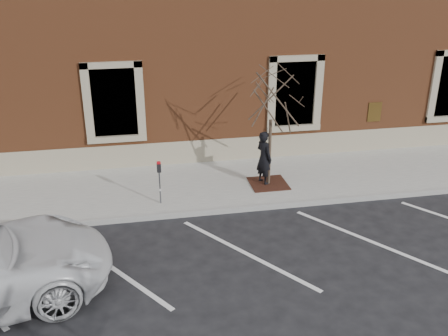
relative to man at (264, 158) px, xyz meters
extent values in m
plane|color=#28282B|center=(-1.40, -1.41, -0.99)|extent=(120.00, 120.00, 0.00)
cube|color=beige|center=(-1.40, 0.34, -0.92)|extent=(40.00, 3.50, 0.15)
cube|color=#9E9E99|center=(-1.40, -1.46, -0.92)|extent=(40.00, 0.12, 0.15)
cube|color=brown|center=(-1.40, 6.34, 3.01)|extent=(40.00, 8.50, 8.00)
cube|color=gray|center=(-1.40, 2.12, -0.44)|extent=(40.00, 0.06, 0.80)
cube|color=black|center=(-4.40, 2.24, 1.41)|extent=(1.40, 0.30, 2.20)
cube|color=gray|center=(-4.40, 2.07, 0.21)|extent=(1.90, 0.20, 0.20)
cube|color=black|center=(1.60, 2.24, 1.41)|extent=(1.40, 0.30, 2.20)
cube|color=gray|center=(1.60, 2.07, 0.21)|extent=(1.90, 0.20, 0.20)
imported|color=black|center=(0.00, 0.00, 0.00)|extent=(0.62, 0.73, 1.69)
cylinder|color=#595B60|center=(-3.25, -0.80, -0.36)|extent=(0.04, 0.04, 0.97)
cube|color=black|center=(-3.25, -0.80, 0.25)|extent=(0.12, 0.09, 0.25)
cube|color=red|center=(-3.25, -0.80, 0.40)|extent=(0.11, 0.08, 0.06)
cube|color=white|center=(-3.25, -0.85, -0.41)|extent=(0.05, 0.00, 0.07)
cube|color=#391A12|center=(0.14, -0.10, -0.83)|extent=(1.14, 1.14, 0.03)
cylinder|color=#403327|center=(0.14, -0.10, 0.20)|extent=(0.10, 0.10, 2.08)
camera|label=1|loc=(-3.87, -13.70, 5.61)|focal=40.00mm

